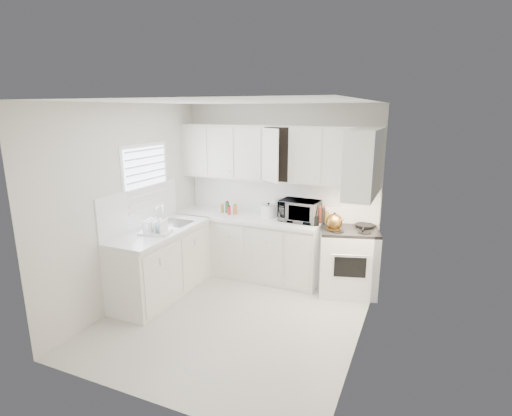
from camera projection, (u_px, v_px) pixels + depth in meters
The scene contains 33 objects.
floor at pixel (234, 318), 4.93m from camera, with size 3.20×3.20×0.00m, color beige.
ceiling at pixel (230, 102), 4.30m from camera, with size 3.20×3.20×0.00m, color white.
wall_back at pixel (279, 192), 6.04m from camera, with size 3.00×3.00×0.00m, color beige.
wall_front at pixel (143, 265), 3.19m from camera, with size 3.00×3.00×0.00m, color beige.
wall_left at pixel (130, 205), 5.19m from camera, with size 3.20×3.20×0.00m, color beige.
wall_right at pixel (364, 233), 4.04m from camera, with size 3.20×3.20×0.00m, color beige.
window_blinds at pixel (147, 182), 5.44m from camera, with size 0.06×0.96×1.06m, color white, non-canonical shape.
lower_cabinets_back at pixel (248, 247), 6.13m from camera, with size 2.22×0.60×0.90m, color beige, non-canonical shape.
lower_cabinets_left at pixel (162, 264), 5.46m from camera, with size 0.60×1.60×0.90m, color beige, non-canonical shape.
countertop_back at pixel (248, 218), 6.01m from camera, with size 2.24×0.64×0.05m, color silver.
countertop_left at pixel (160, 231), 5.34m from camera, with size 0.64×1.62×0.05m, color silver.
backsplash_back at pixel (279, 197), 6.05m from camera, with size 2.98×0.02×0.55m, color silver.
backsplash_left at pixel (141, 207), 5.39m from camera, with size 0.02×1.60×0.55m, color silver.
upper_cabinets_back at pixel (276, 181), 5.85m from camera, with size 3.00×0.33×0.80m, color beige, non-canonical shape.
upper_cabinets_right at pixel (361, 196), 4.78m from camera, with size 0.33×0.90×0.80m, color beige, non-canonical shape.
sink at pixel (175, 215), 5.62m from camera, with size 0.42×0.38×0.30m, color gray, non-canonical shape.
stove at pixel (348, 252), 5.51m from camera, with size 0.77×0.63×1.19m, color white, non-canonical shape.
tea_kettle at pixel (334, 221), 5.33m from camera, with size 0.28×0.23×0.25m, color olive, non-canonical shape.
frying_pan at pixel (365, 225), 5.50m from camera, with size 0.26×0.45×0.04m, color black, non-canonical shape.
microwave at pixel (300, 208), 5.70m from camera, with size 0.55×0.30×0.37m, color gray.
rice_cooker at pixel (269, 210), 5.92m from camera, with size 0.22×0.22×0.22m, color white, non-canonical shape.
paper_towel at pixel (276, 206), 6.03m from camera, with size 0.12×0.12×0.27m, color white.
utensil_crock at pixel (316, 214), 5.48m from camera, with size 0.11×0.11×0.32m, color black, non-canonical shape.
dish_rack at pixel (155, 226), 5.14m from camera, with size 0.38×0.28×0.21m, color white, non-canonical shape.
spice_left_0 at pixel (225, 207), 6.28m from camera, with size 0.06×0.06×0.13m, color olive.
spice_left_1 at pixel (226, 209), 6.17m from camera, with size 0.06×0.06×0.13m, color #20622A.
spice_left_2 at pixel (233, 208), 6.22m from camera, with size 0.06×0.06×0.13m, color red.
spice_left_3 at pixel (235, 210), 6.11m from camera, with size 0.06×0.06×0.13m, color #C1772D.
sauce_right_0 at pixel (313, 214), 5.75m from camera, with size 0.06×0.06×0.19m, color red.
sauce_right_1 at pixel (316, 215), 5.68m from camera, with size 0.06×0.06×0.19m, color #C1772D.
sauce_right_2 at pixel (321, 215), 5.71m from camera, with size 0.06×0.06×0.19m, color #562018.
sauce_right_3 at pixel (324, 216), 5.64m from camera, with size 0.06×0.06×0.19m, color black.
sauce_right_4 at pixel (328, 215), 5.67m from camera, with size 0.06×0.06×0.19m, color olive.
Camera 1 is at (2.02, -3.98, 2.52)m, focal length 27.84 mm.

